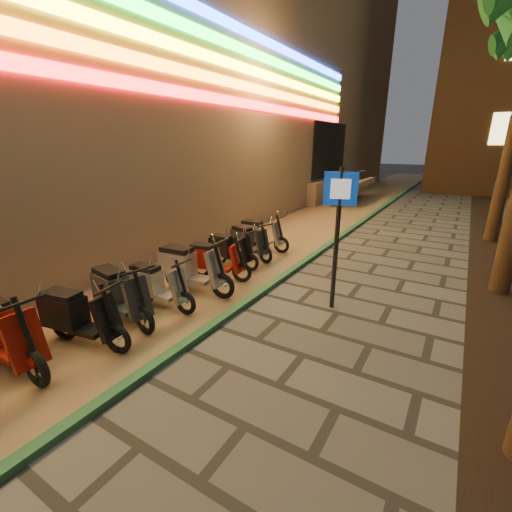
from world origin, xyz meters
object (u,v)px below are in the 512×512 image
Objects in this scene: scooter_11 at (247,241)px; scooter_9 at (213,260)px; scooter_5 at (76,316)px; scooter_12 at (259,234)px; scooter_4 at (1,332)px; scooter_6 at (118,293)px; scooter_10 at (228,249)px; pedestrian_sign at (338,221)px; scooter_7 at (155,285)px; scooter_8 at (188,267)px.

scooter_9 is at bearing -68.06° from scooter_11.
scooter_5 reaches higher than scooter_12.
scooter_9 is at bearing 85.00° from scooter_4.
scooter_6 is at bearing -90.80° from scooter_12.
scooter_4 reaches higher than scooter_10.
scooter_9 is at bearing 161.16° from pedestrian_sign.
pedestrian_sign is 3.94m from scooter_11.
scooter_10 is at bearing 144.70° from pedestrian_sign.
pedestrian_sign is 4.46m from scooter_12.
scooter_6 is at bearing 87.36° from scooter_5.
scooter_4 reaches higher than scooter_5.
scooter_4 reaches higher than scooter_7.
scooter_6 is at bearing -106.90° from scooter_7.
scooter_7 is 0.96× the size of scooter_12.
scooter_5 is 0.91m from scooter_6.
scooter_11 is (-0.20, 2.75, -0.08)m from scooter_8.
scooter_8 reaches higher than scooter_4.
scooter_10 is at bearing 89.59° from scooter_9.
scooter_5 is at bearing -72.94° from scooter_6.
scooter_8 is (-3.01, -0.90, -1.23)m from pedestrian_sign.
pedestrian_sign reaches higher than scooter_9.
scooter_9 is at bearing 94.17° from scooter_6.
scooter_5 is (-3.12, -3.45, -1.29)m from pedestrian_sign.
scooter_9 is 2.70m from scooter_12.
scooter_6 reaches higher than scooter_10.
scooter_11 is (0.03, 4.40, -0.05)m from scooter_6.
scooter_5 is at bearing -95.01° from scooter_7.
scooter_10 is (-0.13, 4.40, -0.04)m from scooter_5.
scooter_5 is at bearing -86.69° from scooter_10.
scooter_5 is at bearing -72.69° from scooter_11.
scooter_6 is 3.50m from scooter_10.
scooter_4 reaches higher than scooter_12.
scooter_12 is (-0.31, 3.58, -0.06)m from scooter_8.
scooter_10 is (-0.22, 0.96, -0.02)m from scooter_9.
scooter_6 is at bearing -74.13° from scooter_11.
scooter_8 is at bearing -69.58° from scooter_11.
scooter_7 is 0.99× the size of scooter_11.
scooter_7 reaches higher than scooter_10.
pedestrian_sign reaches higher than scooter_6.
scooter_4 is at bearing -147.60° from pedestrian_sign.
scooter_10 is 0.90m from scooter_11.
scooter_4 is 1.83m from scooter_6.
scooter_6 is (-3.24, -2.55, -1.26)m from pedestrian_sign.
scooter_8 reaches higher than scooter_7.
scooter_10 is 0.96× the size of scooter_11.
scooter_9 is 1.00× the size of scooter_11.
scooter_9 is at bearing 85.48° from scooter_8.
pedestrian_sign reaches higher than scooter_7.
scooter_9 is at bearing 77.85° from scooter_5.
scooter_5 reaches higher than scooter_7.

